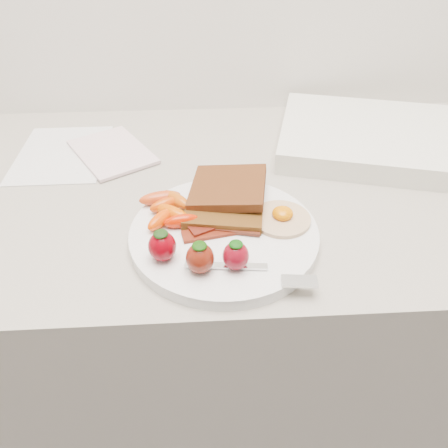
{
  "coord_description": "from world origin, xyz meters",
  "views": [
    {
      "loc": [
        -0.04,
        1.07,
        1.31
      ],
      "look_at": [
        -0.01,
        1.55,
        0.93
      ],
      "focal_mm": 35.0,
      "sensor_mm": 36.0,
      "label": 1
    }
  ],
  "objects": [
    {
      "name": "fork",
      "position": [
        0.02,
        1.46,
        0.92
      ],
      "size": [
        0.17,
        0.05,
        0.0
      ],
      "color": "silver",
      "rests_on": "plate"
    },
    {
      "name": "baby_carrots",
      "position": [
        -0.09,
        1.59,
        0.93
      ],
      "size": [
        0.09,
        0.1,
        0.02
      ],
      "color": "#C84106",
      "rests_on": "plate"
    },
    {
      "name": "fried_egg",
      "position": [
        0.07,
        1.56,
        0.92
      ],
      "size": [
        0.11,
        0.11,
        0.02
      ],
      "color": "beige",
      "rests_on": "plate"
    },
    {
      "name": "counter",
      "position": [
        0.0,
        1.7,
        0.45
      ],
      "size": [
        2.0,
        0.6,
        0.9
      ],
      "primitive_type": "cube",
      "color": "gray",
      "rests_on": "ground"
    },
    {
      "name": "plate",
      "position": [
        -0.01,
        1.55,
        0.91
      ],
      "size": [
        0.27,
        0.27,
        0.02
      ],
      "primitive_type": "cylinder",
      "color": "white",
      "rests_on": "counter"
    },
    {
      "name": "appliance",
      "position": [
        0.29,
        1.81,
        0.92
      ],
      "size": [
        0.4,
        0.36,
        0.04
      ],
      "primitive_type": "cube",
      "rotation": [
        0.0,
        0.0,
        -0.26
      ],
      "color": "silver",
      "rests_on": "counter"
    },
    {
      "name": "toast_upper",
      "position": [
        -0.0,
        1.62,
        0.94
      ],
      "size": [
        0.13,
        0.13,
        0.03
      ],
      "primitive_type": "cube",
      "rotation": [
        0.0,
        -0.1,
        -0.18
      ],
      "color": "black",
      "rests_on": "toast_lower"
    },
    {
      "name": "notepad",
      "position": [
        -0.21,
        1.81,
        0.91
      ],
      "size": [
        0.19,
        0.21,
        0.01
      ],
      "primitive_type": "cube",
      "rotation": [
        0.0,
        0.0,
        0.54
      ],
      "color": "silver",
      "rests_on": "paper_sheet"
    },
    {
      "name": "strawberries",
      "position": [
        -0.05,
        1.48,
        0.94
      ],
      "size": [
        0.13,
        0.06,
        0.04
      ],
      "color": "#6F0009",
      "rests_on": "plate"
    },
    {
      "name": "bacon_strips",
      "position": [
        -0.02,
        1.55,
        0.92
      ],
      "size": [
        0.12,
        0.07,
        0.01
      ],
      "color": "#380204",
      "rests_on": "plate"
    },
    {
      "name": "toast_lower",
      "position": [
        -0.01,
        1.6,
        0.93
      ],
      "size": [
        0.13,
        0.13,
        0.01
      ],
      "primitive_type": "cube",
      "rotation": [
        0.0,
        0.0,
        -0.16
      ],
      "color": "#42270A",
      "rests_on": "plate"
    },
    {
      "name": "paper_sheet",
      "position": [
        -0.31,
        1.81,
        0.9
      ],
      "size": [
        0.16,
        0.22,
        0.0
      ],
      "primitive_type": "cube",
      "rotation": [
        0.0,
        0.0,
        0.0
      ],
      "color": "silver",
      "rests_on": "counter"
    }
  ]
}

